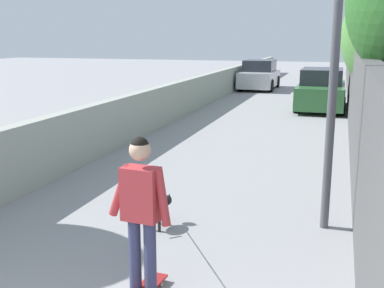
{
  "coord_description": "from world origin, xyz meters",
  "views": [
    {
      "loc": [
        -1.73,
        -2.43,
        2.7
      ],
      "look_at": [
        5.46,
        -0.17,
        1.0
      ],
      "focal_mm": 44.32,
      "sensor_mm": 36.0,
      "label": 1
    }
  ],
  "objects_px": {
    "car_far": "(259,76)",
    "lamp_post": "(338,12)",
    "car_near": "(321,90)",
    "dog": "(160,209)",
    "person_skateboarder": "(141,203)"
  },
  "relations": [
    {
      "from": "car_far",
      "to": "lamp_post",
      "type": "bearing_deg",
      "value": -167.61
    },
    {
      "from": "lamp_post",
      "to": "car_near",
      "type": "height_order",
      "value": "lamp_post"
    },
    {
      "from": "dog",
      "to": "person_skateboarder",
      "type": "bearing_deg",
      "value": -164.34
    },
    {
      "from": "lamp_post",
      "to": "dog",
      "type": "xyz_separation_m",
      "value": [
        -0.72,
        2.27,
        -2.75
      ]
    },
    {
      "from": "car_near",
      "to": "dog",
      "type": "bearing_deg",
      "value": 172.57
    },
    {
      "from": "car_near",
      "to": "car_far",
      "type": "xyz_separation_m",
      "value": [
        6.39,
        3.46,
        -0.0
      ]
    },
    {
      "from": "person_skateboarder",
      "to": "dog",
      "type": "xyz_separation_m",
      "value": [
        1.83,
        0.51,
        -0.78
      ]
    },
    {
      "from": "lamp_post",
      "to": "car_near",
      "type": "relative_size",
      "value": 1.05
    },
    {
      "from": "car_far",
      "to": "car_near",
      "type": "bearing_deg",
      "value": -151.56
    },
    {
      "from": "lamp_post",
      "to": "person_skateboarder",
      "type": "height_order",
      "value": "lamp_post"
    },
    {
      "from": "person_skateboarder",
      "to": "car_far",
      "type": "xyz_separation_m",
      "value": [
        21.03,
        2.3,
        -0.34
      ]
    },
    {
      "from": "car_near",
      "to": "car_far",
      "type": "distance_m",
      "value": 7.26
    },
    {
      "from": "dog",
      "to": "car_near",
      "type": "relative_size",
      "value": 0.51
    },
    {
      "from": "dog",
      "to": "car_far",
      "type": "distance_m",
      "value": 19.29
    },
    {
      "from": "car_far",
      "to": "dog",
      "type": "bearing_deg",
      "value": -174.68
    }
  ]
}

